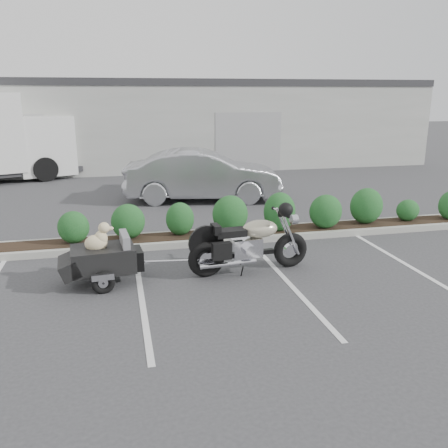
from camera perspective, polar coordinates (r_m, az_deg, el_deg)
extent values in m
plane|color=#38383A|center=(9.27, -0.84, -6.03)|extent=(90.00, 90.00, 0.00)
cube|color=#9E9E93|center=(11.49, 1.73, -1.35)|extent=(12.00, 1.00, 0.15)
cube|color=#9EA099|center=(25.54, -9.06, 12.14)|extent=(26.00, 10.00, 4.00)
torus|color=black|center=(9.04, -2.14, -4.23)|extent=(0.73, 0.25, 0.72)
torus|color=black|center=(9.64, 7.99, -3.10)|extent=(0.73, 0.25, 0.72)
cylinder|color=silver|center=(9.04, -2.14, -4.23)|extent=(0.31, 0.15, 0.30)
cylinder|color=silver|center=(9.64, 7.99, -3.10)|extent=(0.26, 0.13, 0.26)
cylinder|color=silver|center=(9.40, 7.95, -1.06)|extent=(0.46, 0.09, 0.95)
cylinder|color=silver|center=(9.58, 7.39, -0.71)|extent=(0.46, 0.09, 0.95)
cylinder|color=silver|center=(9.31, 6.81, 1.42)|extent=(0.10, 0.75, 0.04)
cylinder|color=silver|center=(9.48, 8.42, 0.55)|extent=(0.14, 0.20, 0.19)
sphere|color=black|center=(8.98, 7.44, 1.72)|extent=(0.30, 0.30, 0.28)
cube|color=silver|center=(9.22, 2.64, -2.77)|extent=(0.62, 0.41, 0.36)
cube|color=black|center=(9.30, 3.24, -3.52)|extent=(0.97, 0.19, 0.09)
ellipsoid|color=#BEB699|center=(9.22, 4.34, -0.58)|extent=(0.74, 0.46, 0.35)
cube|color=black|center=(9.02, 0.76, -1.04)|extent=(0.61, 0.37, 0.13)
cube|color=black|center=(8.91, -0.99, -0.61)|extent=(0.16, 0.33, 0.17)
cylinder|color=silver|center=(8.99, 0.50, -4.82)|extent=(1.12, 0.20, 0.10)
cylinder|color=silver|center=(9.34, -0.25, -4.05)|extent=(1.12, 0.20, 0.10)
cube|color=black|center=(8.75, -0.27, -3.27)|extent=(0.37, 0.18, 0.32)
cube|color=black|center=(8.93, -14.33, -4.08)|extent=(1.19, 0.87, 0.45)
cube|color=slate|center=(8.87, -11.85, -2.10)|extent=(0.19, 0.67, 0.32)
cube|color=slate|center=(8.90, -14.04, -3.37)|extent=(0.80, 0.73, 0.04)
cube|color=black|center=(8.95, -18.06, -4.85)|extent=(0.47, 0.80, 0.39)
cube|color=black|center=(9.00, -10.51, -4.07)|extent=(0.26, 0.55, 0.36)
torus|color=black|center=(8.61, -14.34, -6.88)|extent=(0.43, 0.15, 0.42)
torus|color=black|center=(9.45, -14.74, -4.89)|extent=(0.43, 0.15, 0.42)
cube|color=silver|center=(8.52, -14.37, -6.21)|extent=(0.39, 0.12, 0.11)
cube|color=silver|center=(9.46, -14.82, -4.05)|extent=(0.39, 0.12, 0.11)
cylinder|color=black|center=(9.03, -14.55, -5.84)|extent=(0.13, 0.96, 0.04)
cylinder|color=silver|center=(9.06, -8.88, -4.36)|extent=(0.64, 0.10, 0.04)
ellipsoid|color=beige|center=(8.84, -15.15, -2.26)|extent=(0.42, 0.31, 0.32)
ellipsoid|color=beige|center=(8.82, -14.57, -1.68)|extent=(0.25, 0.24, 0.29)
sphere|color=beige|center=(8.77, -14.24, -0.45)|extent=(0.22, 0.22, 0.20)
ellipsoid|color=beige|center=(8.79, -13.60, -0.53)|extent=(0.16, 0.10, 0.07)
sphere|color=black|center=(8.79, -13.19, -0.49)|extent=(0.04, 0.04, 0.04)
ellipsoid|color=beige|center=(8.71, -14.50, -0.44)|extent=(0.05, 0.05, 0.11)
ellipsoid|color=beige|center=(8.82, -14.55, -0.24)|extent=(0.05, 0.05, 0.11)
cylinder|color=beige|center=(8.82, -14.24, -3.04)|extent=(0.05, 0.05, 0.13)
cylinder|color=beige|center=(8.95, -14.31, -2.79)|extent=(0.05, 0.05, 0.13)
imported|color=#A4A5AB|center=(15.46, -2.57, 5.87)|extent=(5.22, 2.56, 1.65)
cube|color=navy|center=(17.16, -5.00, 5.95)|extent=(1.97, 1.55, 1.16)
cube|color=#2D2D30|center=(17.07, -5.05, 7.92)|extent=(2.08, 1.67, 0.06)
cube|color=silver|center=(21.31, -21.05, 8.90)|extent=(2.85, 3.04, 2.35)
cube|color=black|center=(21.34, -20.97, 8.05)|extent=(0.77, 1.94, 1.07)
cylinder|color=black|center=(20.23, -20.69, 6.18)|extent=(1.01, 0.61, 0.96)
cylinder|color=black|center=(22.51, -22.03, 6.90)|extent=(1.01, 0.61, 0.96)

